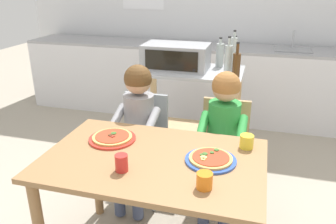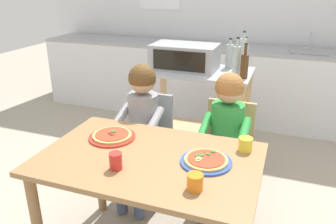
{
  "view_description": "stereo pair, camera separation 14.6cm",
  "coord_description": "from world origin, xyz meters",
  "px_view_note": "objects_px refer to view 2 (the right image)",
  "views": [
    {
      "loc": [
        0.51,
        -1.53,
        1.64
      ],
      "look_at": [
        0.0,
        0.3,
        0.88
      ],
      "focal_mm": 36.09,
      "sensor_mm": 36.0,
      "label": 1
    },
    {
      "loc": [
        0.65,
        -1.49,
        1.64
      ],
      "look_at": [
        0.0,
        0.3,
        0.88
      ],
      "focal_mm": 36.09,
      "sensor_mm": 36.0,
      "label": 2
    }
  ],
  "objects_px": {
    "toaster_oven": "(185,57)",
    "child_in_green_shirt": "(225,131)",
    "pizza_plate_red_rimmed": "(112,136)",
    "drinking_cup_yellow": "(245,144)",
    "bottle_clear_vinegar": "(243,55)",
    "dining_chair_right": "(227,149)",
    "kitchen_island_cart": "(197,104)",
    "child_in_grey_shirt": "(140,119)",
    "bottle_slim_sauce": "(245,56)",
    "dining_table": "(150,174)",
    "dining_chair_left": "(147,138)",
    "drinking_cup_red": "(116,161)",
    "drinking_cup_orange": "(195,182)",
    "bottle_dark_olive_oil": "(244,65)",
    "bottle_brown_beer": "(236,60)",
    "pizza_plate_blue_rimmed": "(206,161)",
    "bottle_squat_spirits": "(229,56)"
  },
  "relations": [
    {
      "from": "kitchen_island_cart",
      "to": "drinking_cup_orange",
      "type": "bearing_deg",
      "value": -75.17
    },
    {
      "from": "bottle_squat_spirits",
      "to": "pizza_plate_red_rimmed",
      "type": "distance_m",
      "value": 1.39
    },
    {
      "from": "bottle_brown_beer",
      "to": "dining_chair_right",
      "type": "xyz_separation_m",
      "value": [
        0.05,
        -0.5,
        -0.54
      ]
    },
    {
      "from": "kitchen_island_cart",
      "to": "drinking_cup_yellow",
      "type": "distance_m",
      "value": 1.16
    },
    {
      "from": "bottle_brown_beer",
      "to": "drinking_cup_yellow",
      "type": "distance_m",
      "value": 1.0
    },
    {
      "from": "child_in_grey_shirt",
      "to": "drinking_cup_red",
      "type": "relative_size",
      "value": 11.91
    },
    {
      "from": "kitchen_island_cart",
      "to": "bottle_slim_sauce",
      "type": "relative_size",
      "value": 3.34
    },
    {
      "from": "bottle_slim_sauce",
      "to": "dining_chair_left",
      "type": "relative_size",
      "value": 0.33
    },
    {
      "from": "bottle_brown_beer",
      "to": "dining_table",
      "type": "bearing_deg",
      "value": -102.1
    },
    {
      "from": "pizza_plate_blue_rimmed",
      "to": "bottle_brown_beer",
      "type": "bearing_deg",
      "value": 92.56
    },
    {
      "from": "toaster_oven",
      "to": "child_in_green_shirt",
      "type": "height_order",
      "value": "toaster_oven"
    },
    {
      "from": "kitchen_island_cart",
      "to": "child_in_grey_shirt",
      "type": "relative_size",
      "value": 0.85
    },
    {
      "from": "dining_table",
      "to": "drinking_cup_orange",
      "type": "relative_size",
      "value": 15.33
    },
    {
      "from": "child_in_grey_shirt",
      "to": "dining_table",
      "type": "bearing_deg",
      "value": -60.92
    },
    {
      "from": "drinking_cup_red",
      "to": "toaster_oven",
      "type": "bearing_deg",
      "value": 93.36
    },
    {
      "from": "dining_table",
      "to": "bottle_clear_vinegar",
      "type": "bearing_deg",
      "value": 78.1
    },
    {
      "from": "child_in_grey_shirt",
      "to": "drinking_cup_red",
      "type": "distance_m",
      "value": 0.75
    },
    {
      "from": "dining_table",
      "to": "drinking_cup_red",
      "type": "bearing_deg",
      "value": -122.56
    },
    {
      "from": "dining_table",
      "to": "child_in_green_shirt",
      "type": "relative_size",
      "value": 1.14
    },
    {
      "from": "dining_chair_left",
      "to": "bottle_clear_vinegar",
      "type": "bearing_deg",
      "value": 49.12
    },
    {
      "from": "kitchen_island_cart",
      "to": "bottle_clear_vinegar",
      "type": "relative_size",
      "value": 2.68
    },
    {
      "from": "child_in_grey_shirt",
      "to": "bottle_dark_olive_oil",
      "type": "bearing_deg",
      "value": 43.0
    },
    {
      "from": "pizza_plate_red_rimmed",
      "to": "drinking_cup_yellow",
      "type": "distance_m",
      "value": 0.79
    },
    {
      "from": "bottle_slim_sauce",
      "to": "child_in_grey_shirt",
      "type": "height_order",
      "value": "bottle_slim_sauce"
    },
    {
      "from": "toaster_oven",
      "to": "child_in_green_shirt",
      "type": "bearing_deg",
      "value": -53.29
    },
    {
      "from": "bottle_squat_spirits",
      "to": "bottle_dark_olive_oil",
      "type": "xyz_separation_m",
      "value": [
        0.17,
        -0.29,
        -0.0
      ]
    },
    {
      "from": "dining_table",
      "to": "dining_chair_right",
      "type": "height_order",
      "value": "dining_chair_right"
    },
    {
      "from": "dining_table",
      "to": "dining_chair_left",
      "type": "height_order",
      "value": "dining_chair_left"
    },
    {
      "from": "toaster_oven",
      "to": "drinking_cup_yellow",
      "type": "relative_size",
      "value": 7.05
    },
    {
      "from": "bottle_clear_vinegar",
      "to": "pizza_plate_red_rimmed",
      "type": "bearing_deg",
      "value": -115.98
    },
    {
      "from": "bottle_brown_beer",
      "to": "child_in_green_shirt",
      "type": "distance_m",
      "value": 0.71
    },
    {
      "from": "toaster_oven",
      "to": "drinking_cup_orange",
      "type": "bearing_deg",
      "value": -70.68
    },
    {
      "from": "kitchen_island_cart",
      "to": "drinking_cup_yellow",
      "type": "height_order",
      "value": "kitchen_island_cart"
    },
    {
      "from": "toaster_oven",
      "to": "dining_chair_right",
      "type": "distance_m",
      "value": 0.91
    },
    {
      "from": "toaster_oven",
      "to": "dining_chair_right",
      "type": "bearing_deg",
      "value": -47.84
    },
    {
      "from": "dining_chair_left",
      "to": "drinking_cup_orange",
      "type": "height_order",
      "value": "dining_chair_left"
    },
    {
      "from": "bottle_dark_olive_oil",
      "to": "drinking_cup_red",
      "type": "relative_size",
      "value": 3.09
    },
    {
      "from": "bottle_slim_sauce",
      "to": "pizza_plate_red_rimmed",
      "type": "distance_m",
      "value": 1.47
    },
    {
      "from": "bottle_slim_sauce",
      "to": "drinking_cup_yellow",
      "type": "height_order",
      "value": "bottle_slim_sauce"
    },
    {
      "from": "child_in_grey_shirt",
      "to": "drinking_cup_yellow",
      "type": "height_order",
      "value": "child_in_grey_shirt"
    },
    {
      "from": "drinking_cup_red",
      "to": "drinking_cup_orange",
      "type": "height_order",
      "value": "drinking_cup_red"
    },
    {
      "from": "dining_chair_right",
      "to": "toaster_oven",
      "type": "bearing_deg",
      "value": 132.16
    },
    {
      "from": "kitchen_island_cart",
      "to": "dining_chair_right",
      "type": "relative_size",
      "value": 1.11
    },
    {
      "from": "drinking_cup_red",
      "to": "bottle_slim_sauce",
      "type": "bearing_deg",
      "value": 76.47
    },
    {
      "from": "bottle_dark_olive_oil",
      "to": "dining_chair_right",
      "type": "bearing_deg",
      "value": -92.71
    },
    {
      "from": "bottle_clear_vinegar",
      "to": "dining_chair_right",
      "type": "height_order",
      "value": "bottle_clear_vinegar"
    },
    {
      "from": "child_in_green_shirt",
      "to": "pizza_plate_red_rimmed",
      "type": "relative_size",
      "value": 3.71
    },
    {
      "from": "bottle_dark_olive_oil",
      "to": "drinking_cup_red",
      "type": "bearing_deg",
      "value": -108.57
    },
    {
      "from": "drinking_cup_red",
      "to": "drinking_cup_orange",
      "type": "relative_size",
      "value": 1.14
    },
    {
      "from": "bottle_slim_sauce",
      "to": "bottle_brown_beer",
      "type": "bearing_deg",
      "value": -95.73
    }
  ]
}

